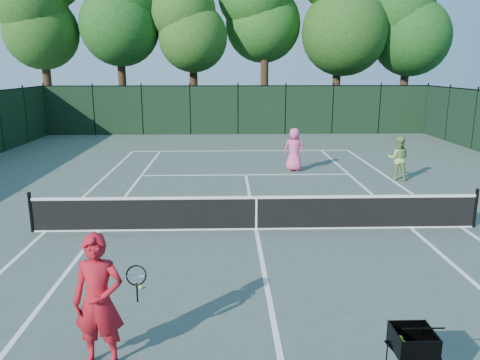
{
  "coord_description": "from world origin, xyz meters",
  "views": [
    {
      "loc": [
        -0.78,
        -11.62,
        4.15
      ],
      "look_at": [
        -0.39,
        1.0,
        1.1
      ],
      "focal_mm": 35.0,
      "sensor_mm": 36.0,
      "label": 1
    }
  ],
  "objects_px": {
    "ball_hopper": "(413,341)",
    "loose_ball_midcourt": "(141,287)",
    "player_pink": "(294,150)",
    "coach": "(99,301)",
    "player_green": "(398,158)"
  },
  "relations": [
    {
      "from": "ball_hopper",
      "to": "loose_ball_midcourt",
      "type": "distance_m",
      "value": 5.14
    },
    {
      "from": "player_pink",
      "to": "ball_hopper",
      "type": "xyz_separation_m",
      "value": [
        -0.46,
        -13.59,
        -0.08
      ]
    },
    {
      "from": "loose_ball_midcourt",
      "to": "ball_hopper",
      "type": "bearing_deg",
      "value": -38.32
    },
    {
      "from": "player_pink",
      "to": "loose_ball_midcourt",
      "type": "height_order",
      "value": "player_pink"
    },
    {
      "from": "coach",
      "to": "ball_hopper",
      "type": "height_order",
      "value": "coach"
    },
    {
      "from": "ball_hopper",
      "to": "player_pink",
      "type": "bearing_deg",
      "value": 77.99
    },
    {
      "from": "player_pink",
      "to": "player_green",
      "type": "xyz_separation_m",
      "value": [
        3.68,
        -1.69,
        -0.07
      ]
    },
    {
      "from": "player_green",
      "to": "ball_hopper",
      "type": "distance_m",
      "value": 12.6
    },
    {
      "from": "player_green",
      "to": "loose_ball_midcourt",
      "type": "height_order",
      "value": "player_green"
    },
    {
      "from": "player_green",
      "to": "coach",
      "type": "bearing_deg",
      "value": 68.82
    },
    {
      "from": "player_pink",
      "to": "player_green",
      "type": "relative_size",
      "value": 1.08
    },
    {
      "from": "player_green",
      "to": "ball_hopper",
      "type": "xyz_separation_m",
      "value": [
        -4.14,
        -11.9,
        -0.01
      ]
    },
    {
      "from": "player_pink",
      "to": "ball_hopper",
      "type": "relative_size",
      "value": 1.84
    },
    {
      "from": "player_pink",
      "to": "loose_ball_midcourt",
      "type": "distance_m",
      "value": 11.38
    },
    {
      "from": "loose_ball_midcourt",
      "to": "player_pink",
      "type": "bearing_deg",
      "value": 66.93
    }
  ]
}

